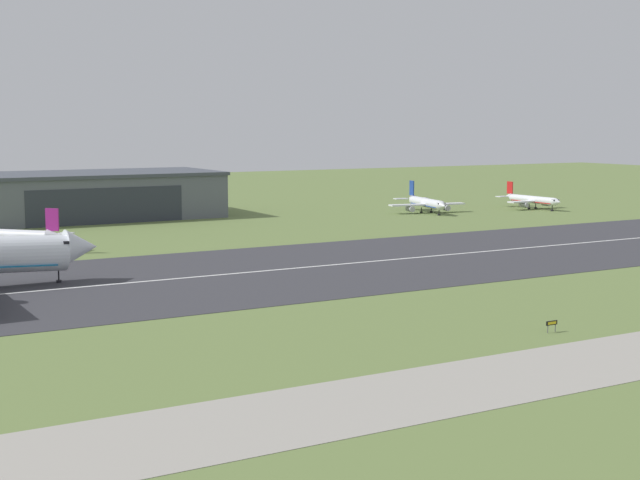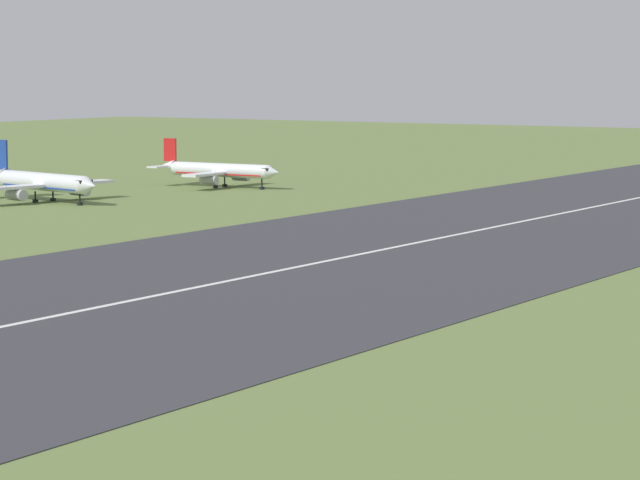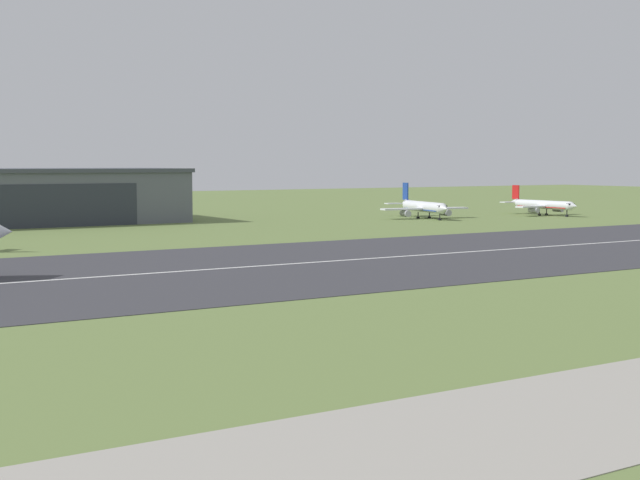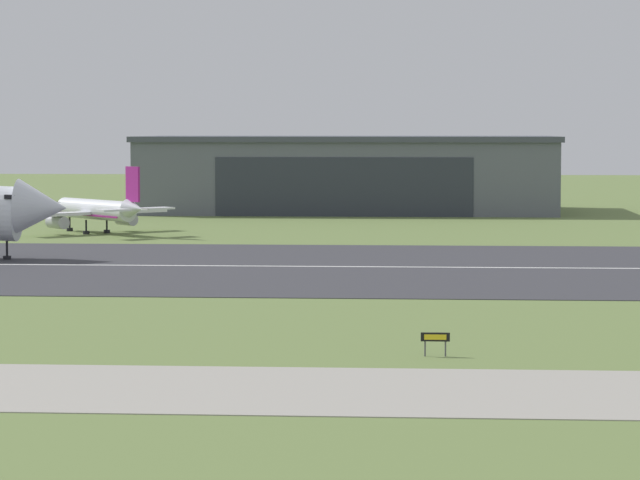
{
  "view_description": "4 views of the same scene",
  "coord_description": "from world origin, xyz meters",
  "px_view_note": "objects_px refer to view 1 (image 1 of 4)",
  "views": [
    {
      "loc": [
        -98.91,
        -39.86,
        24.92
      ],
      "look_at": [
        -27.72,
        86.85,
        6.19
      ],
      "focal_mm": 50.0,
      "sensor_mm": 36.0,
      "label": 1
    },
    {
      "loc": [
        -110.19,
        16.87,
        19.36
      ],
      "look_at": [
        -30.09,
        67.64,
        8.51
      ],
      "focal_mm": 85.0,
      "sensor_mm": 36.0,
      "label": 2
    },
    {
      "loc": [
        -84.51,
        -6.84,
        13.51
      ],
      "look_at": [
        -30.69,
        80.84,
        4.68
      ],
      "focal_mm": 50.0,
      "sensor_mm": 36.0,
      "label": 3
    },
    {
      "loc": [
        -23.35,
        -51.71,
        13.6
      ],
      "look_at": [
        -31.56,
        66.68,
        4.89
      ],
      "focal_mm": 85.0,
      "sensor_mm": 36.0,
      "label": 4
    }
  ],
  "objects_px": {
    "airplane_parked_centre": "(426,203)",
    "airplane_parked_east": "(532,200)",
    "runway_sign": "(552,324)",
    "airplane_parked_west": "(15,237)"
  },
  "relations": [
    {
      "from": "airplane_parked_centre",
      "to": "airplane_parked_east",
      "type": "relative_size",
      "value": 1.08
    },
    {
      "from": "airplane_parked_centre",
      "to": "runway_sign",
      "type": "distance_m",
      "value": 149.4
    },
    {
      "from": "airplane_parked_centre",
      "to": "runway_sign",
      "type": "xyz_separation_m",
      "value": [
        -75.29,
        -129.03,
        -1.72
      ]
    },
    {
      "from": "airplane_parked_centre",
      "to": "airplane_parked_east",
      "type": "xyz_separation_m",
      "value": [
        34.81,
        -6.02,
        -0.07
      ]
    },
    {
      "from": "airplane_parked_centre",
      "to": "airplane_parked_east",
      "type": "bearing_deg",
      "value": -9.82
    },
    {
      "from": "runway_sign",
      "to": "airplane_parked_west",
      "type": "bearing_deg",
      "value": 112.62
    },
    {
      "from": "airplane_parked_west",
      "to": "airplane_parked_east",
      "type": "height_order",
      "value": "airplane_parked_west"
    },
    {
      "from": "airplane_parked_west",
      "to": "runway_sign",
      "type": "height_order",
      "value": "airplane_parked_west"
    },
    {
      "from": "airplane_parked_west",
      "to": "airplane_parked_centre",
      "type": "distance_m",
      "value": 121.18
    },
    {
      "from": "airplane_parked_west",
      "to": "runway_sign",
      "type": "relative_size",
      "value": 11.36
    }
  ]
}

